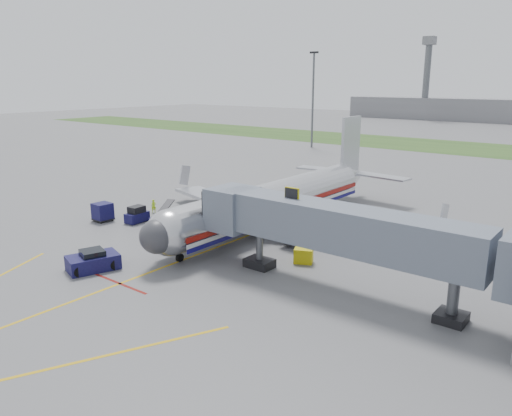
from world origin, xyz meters
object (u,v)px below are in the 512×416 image
Objects in this scene: airliner at (275,201)px; ramp_worker at (154,206)px; belt_loader at (162,218)px; pushback_tug at (93,261)px; baggage_tug at (137,215)px.

airliner reaches higher than ramp_worker.
airliner is 12.03m from belt_loader.
pushback_tug is 13.75m from belt_loader.
pushback_tug is 2.93× the size of ramp_worker.
belt_loader is 4.35m from ramp_worker.
ramp_worker is at bearing 151.04° from belt_loader.
baggage_tug reaches higher than ramp_worker.
baggage_tug is at bearing -124.45° from ramp_worker.
pushback_tug is at bearing -53.10° from baggage_tug.
airliner reaches higher than pushback_tug.
belt_loader is (-5.98, 12.38, -0.17)m from pushback_tug.
airliner is at bearing 32.53° from belt_loader.
pushback_tug is 17.48m from ramp_worker.
ramp_worker is at bearing 124.02° from pushback_tug.
airliner is at bearing 77.95° from pushback_tug.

